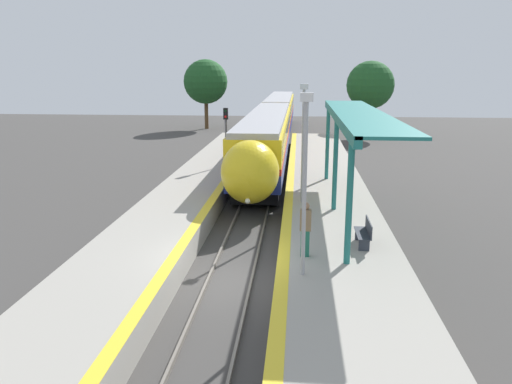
{
  "coord_description": "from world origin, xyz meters",
  "views": [
    {
      "loc": [
        2.17,
        -15.11,
        6.86
      ],
      "look_at": [
        0.55,
        3.8,
        2.17
      ],
      "focal_mm": 35.0,
      "sensor_mm": 36.0,
      "label": 1
    }
  ],
  "objects_px": {
    "person_waiting": "(305,228)",
    "platform_bench": "(365,232)",
    "train": "(274,122)",
    "lamppost_mid": "(303,136)",
    "lamppost_near": "(305,174)",
    "railway_signal": "(226,137)"
  },
  "relations": [
    {
      "from": "lamppost_mid",
      "to": "railway_signal",
      "type": "bearing_deg",
      "value": 118.95
    },
    {
      "from": "lamppost_near",
      "to": "railway_signal",
      "type": "bearing_deg",
      "value": 105.62
    },
    {
      "from": "lamppost_mid",
      "to": "train",
      "type": "bearing_deg",
      "value": 96.06
    },
    {
      "from": "train",
      "to": "person_waiting",
      "type": "bearing_deg",
      "value": -85.19
    },
    {
      "from": "lamppost_near",
      "to": "lamppost_mid",
      "type": "xyz_separation_m",
      "value": [
        0.0,
        8.29,
        0.0
      ]
    },
    {
      "from": "train",
      "to": "lamppost_mid",
      "type": "relative_size",
      "value": 8.97
    },
    {
      "from": "platform_bench",
      "to": "lamppost_mid",
      "type": "bearing_deg",
      "value": 110.89
    },
    {
      "from": "lamppost_near",
      "to": "lamppost_mid",
      "type": "relative_size",
      "value": 1.0
    },
    {
      "from": "person_waiting",
      "to": "lamppost_mid",
      "type": "relative_size",
      "value": 0.34
    },
    {
      "from": "platform_bench",
      "to": "person_waiting",
      "type": "distance_m",
      "value": 2.43
    },
    {
      "from": "railway_signal",
      "to": "train",
      "type": "bearing_deg",
      "value": 80.49
    },
    {
      "from": "railway_signal",
      "to": "lamppost_near",
      "type": "height_order",
      "value": "lamppost_near"
    },
    {
      "from": "person_waiting",
      "to": "platform_bench",
      "type": "bearing_deg",
      "value": 30.12
    },
    {
      "from": "platform_bench",
      "to": "railway_signal",
      "type": "distance_m",
      "value": 15.69
    },
    {
      "from": "lamppost_near",
      "to": "train",
      "type": "bearing_deg",
      "value": 94.43
    },
    {
      "from": "platform_bench",
      "to": "person_waiting",
      "type": "height_order",
      "value": "person_waiting"
    },
    {
      "from": "lamppost_near",
      "to": "lamppost_mid",
      "type": "bearing_deg",
      "value": 90.0
    },
    {
      "from": "person_waiting",
      "to": "railway_signal",
      "type": "height_order",
      "value": "railway_signal"
    },
    {
      "from": "platform_bench",
      "to": "lamppost_near",
      "type": "bearing_deg",
      "value": -128.36
    },
    {
      "from": "railway_signal",
      "to": "person_waiting",
      "type": "bearing_deg",
      "value": -72.66
    },
    {
      "from": "train",
      "to": "platform_bench",
      "type": "height_order",
      "value": "train"
    },
    {
      "from": "platform_bench",
      "to": "lamppost_mid",
      "type": "height_order",
      "value": "lamppost_mid"
    }
  ]
}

